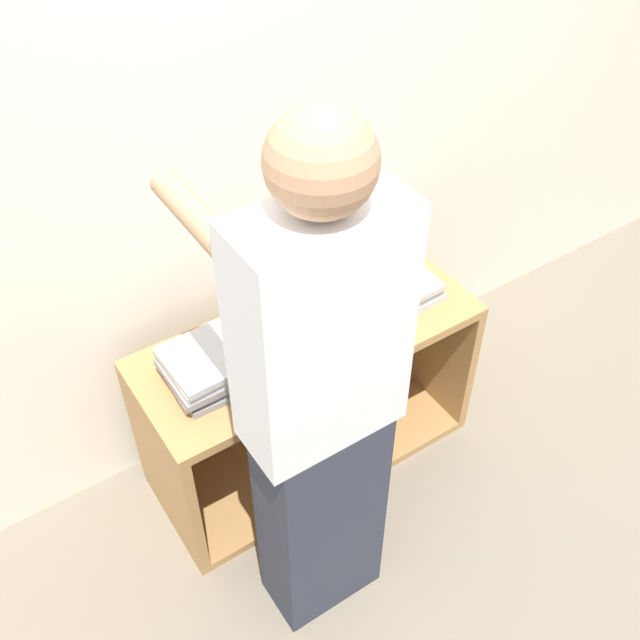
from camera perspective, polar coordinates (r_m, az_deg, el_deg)
The scene contains 7 objects.
ground_plane at distance 2.83m, azimuth 1.88°, elevation -13.14°, with size 12.00×12.00×0.00m, color #756B5B.
wall_back at distance 2.35m, azimuth -5.66°, elevation 13.71°, with size 8.00×0.05×2.40m.
cart at distance 2.72m, azimuth -1.51°, elevation -5.13°, with size 1.17×0.47×0.64m.
laptop_open at distance 2.46m, azimuth -1.60°, elevation 0.47°, with size 0.30×0.33×0.24m.
laptop_stack_left at distance 2.31m, azimuth -7.89°, elevation -3.27°, with size 0.32×0.26×0.11m.
laptop_stack_right at distance 2.58m, azimuth 5.35°, elevation 2.26°, with size 0.32×0.25×0.07m.
person at distance 1.93m, azimuth -0.04°, elevation -7.06°, with size 0.40×0.53×1.73m.
Camera 1 is at (-0.93, -1.25, 2.36)m, focal length 42.00 mm.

